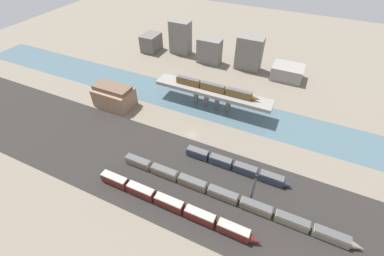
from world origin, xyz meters
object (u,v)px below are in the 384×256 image
Objects in this scene: train_yard_mid at (227,196)px; warehouse_building at (114,96)px; signal_tower at (253,188)px; train_on_bridge at (215,88)px; train_yard_near at (173,204)px; train_yard_far at (236,166)px.

warehouse_building is at bearing 157.66° from train_yard_mid.
train_yard_mid is 4.47× the size of warehouse_building.
train_yard_mid is at bearing -22.34° from warehouse_building.
signal_tower is at bearing 23.24° from train_yard_mid.
signal_tower is at bearing -18.11° from warehouse_building.
signal_tower is (32.40, -46.57, -4.69)m from train_on_bridge.
warehouse_building reaches higher than train_yard_mid.
warehouse_building reaches higher than train_yard_near.
train_on_bridge is at bearing 124.83° from signal_tower.
warehouse_building is at bearing 167.91° from train_yard_far.
train_yard_far is 2.22× the size of warehouse_building.
train_yard_near is 1.41× the size of train_yard_far.
train_yard_mid is 10.15m from signal_tower.
warehouse_building is at bearing 161.89° from signal_tower.
train_yard_far is at bearing 130.08° from signal_tower.
train_yard_mid is at bearing 35.69° from train_yard_near.
train_yard_far is at bearing -12.09° from warehouse_building.
train_yard_far is 15.28m from signal_tower.
signal_tower reaches higher than warehouse_building.
train_on_bridge reaches higher than train_yard_near.
warehouse_building is (-72.18, 29.66, 3.78)m from train_yard_mid.
train_yard_far is at bearing -56.96° from train_on_bridge.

